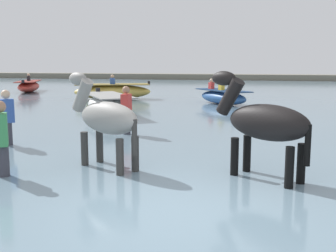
{
  "coord_description": "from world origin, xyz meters",
  "views": [
    {
      "loc": [
        1.1,
        -5.06,
        2.26
      ],
      "look_at": [
        -0.93,
        3.78,
        0.86
      ],
      "focal_mm": 44.53,
      "sensor_mm": 36.0,
      "label": 1
    }
  ],
  "objects_px": {
    "horse_trailing_black": "(264,125)",
    "person_wading_close": "(2,146)",
    "boat_far_offshore": "(223,97)",
    "boat_near_starboard": "(113,91)",
    "horse_lead_grey": "(106,120)",
    "person_spectator_far": "(126,115)",
    "boat_near_port": "(29,86)",
    "boat_mid_outer": "(108,105)",
    "person_onlooker_left": "(7,123)"
  },
  "relations": [
    {
      "from": "boat_near_port",
      "to": "person_onlooker_left",
      "type": "bearing_deg",
      "value": -60.16
    },
    {
      "from": "horse_lead_grey",
      "to": "boat_mid_outer",
      "type": "relative_size",
      "value": 0.57
    },
    {
      "from": "horse_lead_grey",
      "to": "person_onlooker_left",
      "type": "height_order",
      "value": "horse_lead_grey"
    },
    {
      "from": "horse_trailing_black",
      "to": "person_onlooker_left",
      "type": "distance_m",
      "value": 5.93
    },
    {
      "from": "boat_near_starboard",
      "to": "person_wading_close",
      "type": "distance_m",
      "value": 14.58
    },
    {
      "from": "boat_near_port",
      "to": "boat_near_starboard",
      "type": "bearing_deg",
      "value": -27.92
    },
    {
      "from": "horse_lead_grey",
      "to": "horse_trailing_black",
      "type": "relative_size",
      "value": 0.98
    },
    {
      "from": "horse_trailing_black",
      "to": "horse_lead_grey",
      "type": "bearing_deg",
      "value": 178.03
    },
    {
      "from": "person_spectator_far",
      "to": "person_wading_close",
      "type": "distance_m",
      "value": 4.44
    },
    {
      "from": "horse_lead_grey",
      "to": "boat_far_offshore",
      "type": "relative_size",
      "value": 0.65
    },
    {
      "from": "boat_mid_outer",
      "to": "horse_lead_grey",
      "type": "bearing_deg",
      "value": -69.18
    },
    {
      "from": "horse_trailing_black",
      "to": "boat_far_offshore",
      "type": "height_order",
      "value": "horse_trailing_black"
    },
    {
      "from": "boat_near_starboard",
      "to": "horse_lead_grey",
      "type": "bearing_deg",
      "value": -70.02
    },
    {
      "from": "boat_far_offshore",
      "to": "boat_near_port",
      "type": "xyz_separation_m",
      "value": [
        -12.84,
        5.07,
        0.01
      ]
    },
    {
      "from": "boat_mid_outer",
      "to": "person_wading_close",
      "type": "xyz_separation_m",
      "value": [
        1.23,
        -8.03,
        0.14
      ]
    },
    {
      "from": "horse_lead_grey",
      "to": "person_onlooker_left",
      "type": "distance_m",
      "value": 3.29
    },
    {
      "from": "person_spectator_far",
      "to": "person_onlooker_left",
      "type": "bearing_deg",
      "value": -137.33
    },
    {
      "from": "boat_far_offshore",
      "to": "person_spectator_far",
      "type": "relative_size",
      "value": 1.96
    },
    {
      "from": "person_spectator_far",
      "to": "boat_far_offshore",
      "type": "bearing_deg",
      "value": 78.6
    },
    {
      "from": "boat_near_port",
      "to": "person_wading_close",
      "type": "relative_size",
      "value": 2.51
    },
    {
      "from": "boat_far_offshore",
      "to": "boat_near_starboard",
      "type": "height_order",
      "value": "boat_near_starboard"
    },
    {
      "from": "person_spectator_far",
      "to": "boat_mid_outer",
      "type": "bearing_deg",
      "value": 117.8
    },
    {
      "from": "boat_near_starboard",
      "to": "person_wading_close",
      "type": "height_order",
      "value": "person_wading_close"
    },
    {
      "from": "boat_far_offshore",
      "to": "person_wading_close",
      "type": "distance_m",
      "value": 13.09
    },
    {
      "from": "horse_trailing_black",
      "to": "person_wading_close",
      "type": "xyz_separation_m",
      "value": [
        -4.23,
        -0.86,
        -0.38
      ]
    },
    {
      "from": "boat_far_offshore",
      "to": "boat_mid_outer",
      "type": "xyz_separation_m",
      "value": [
        -3.64,
        -4.84,
        0.03
      ]
    },
    {
      "from": "boat_near_starboard",
      "to": "person_spectator_far",
      "type": "relative_size",
      "value": 2.52
    },
    {
      "from": "person_onlooker_left",
      "to": "boat_near_port",
      "type": "bearing_deg",
      "value": 119.84
    },
    {
      "from": "horse_lead_grey",
      "to": "boat_far_offshore",
      "type": "height_order",
      "value": "horse_lead_grey"
    },
    {
      "from": "boat_near_starboard",
      "to": "horse_trailing_black",
      "type": "bearing_deg",
      "value": -60.4
    },
    {
      "from": "horse_trailing_black",
      "to": "person_spectator_far",
      "type": "relative_size",
      "value": 1.29
    },
    {
      "from": "boat_far_offshore",
      "to": "boat_mid_outer",
      "type": "bearing_deg",
      "value": -126.95
    },
    {
      "from": "boat_near_starboard",
      "to": "person_wading_close",
      "type": "relative_size",
      "value": 2.52
    },
    {
      "from": "person_wading_close",
      "to": "horse_trailing_black",
      "type": "bearing_deg",
      "value": 11.46
    },
    {
      "from": "person_spectator_far",
      "to": "person_wading_close",
      "type": "height_order",
      "value": "same"
    },
    {
      "from": "boat_near_port",
      "to": "boat_far_offshore",
      "type": "bearing_deg",
      "value": -21.57
    },
    {
      "from": "horse_trailing_black",
      "to": "boat_near_starboard",
      "type": "distance_m",
      "value": 15.34
    },
    {
      "from": "horse_trailing_black",
      "to": "boat_mid_outer",
      "type": "xyz_separation_m",
      "value": [
        -5.45,
        7.17,
        -0.52
      ]
    },
    {
      "from": "boat_far_offshore",
      "to": "boat_near_port",
      "type": "distance_m",
      "value": 13.8
    },
    {
      "from": "horse_trailing_black",
      "to": "boat_near_port",
      "type": "distance_m",
      "value": 22.51
    },
    {
      "from": "boat_near_starboard",
      "to": "boat_mid_outer",
      "type": "relative_size",
      "value": 1.13
    },
    {
      "from": "horse_trailing_black",
      "to": "person_wading_close",
      "type": "relative_size",
      "value": 1.29
    },
    {
      "from": "horse_lead_grey",
      "to": "boat_far_offshore",
      "type": "bearing_deg",
      "value": 85.47
    },
    {
      "from": "horse_lead_grey",
      "to": "boat_near_starboard",
      "type": "bearing_deg",
      "value": 109.98
    },
    {
      "from": "horse_trailing_black",
      "to": "person_onlooker_left",
      "type": "height_order",
      "value": "horse_trailing_black"
    },
    {
      "from": "horse_lead_grey",
      "to": "person_onlooker_left",
      "type": "bearing_deg",
      "value": 154.52
    },
    {
      "from": "horse_trailing_black",
      "to": "boat_mid_outer",
      "type": "bearing_deg",
      "value": 127.24
    },
    {
      "from": "person_wading_close",
      "to": "boat_mid_outer",
      "type": "bearing_deg",
      "value": 98.69
    },
    {
      "from": "person_onlooker_left",
      "to": "person_wading_close",
      "type": "bearing_deg",
      "value": -57.71
    },
    {
      "from": "boat_near_port",
      "to": "person_spectator_far",
      "type": "xyz_separation_m",
      "value": [
        11.13,
        -13.56,
        0.16
      ]
    }
  ]
}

